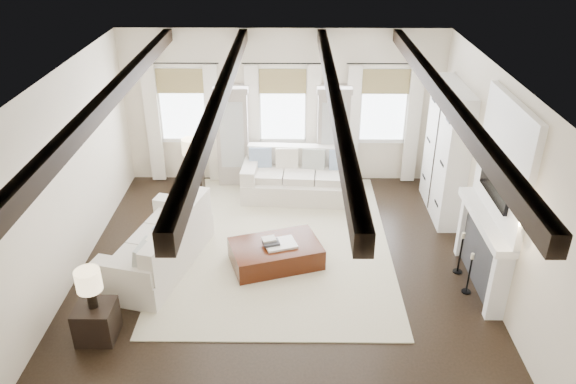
{
  "coord_description": "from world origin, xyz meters",
  "views": [
    {
      "loc": [
        0.21,
        -7.23,
        5.38
      ],
      "look_at": [
        0.13,
        0.88,
        1.15
      ],
      "focal_mm": 35.0,
      "sensor_mm": 36.0,
      "label": 1
    }
  ],
  "objects_px": {
    "sofa_back": "(300,178)",
    "side_table_back": "(194,181)",
    "ottoman": "(276,254)",
    "sofa_left": "(162,246)",
    "side_table_front": "(97,321)"
  },
  "relations": [
    {
      "from": "ottoman",
      "to": "side_table_back",
      "type": "distance_m",
      "value": 3.05
    },
    {
      "from": "sofa_left",
      "to": "side_table_front",
      "type": "xyz_separation_m",
      "value": [
        -0.55,
        -1.67,
        -0.14
      ]
    },
    {
      "from": "side_table_front",
      "to": "side_table_back",
      "type": "bearing_deg",
      "value": 81.31
    },
    {
      "from": "sofa_left",
      "to": "side_table_front",
      "type": "relative_size",
      "value": 4.77
    },
    {
      "from": "sofa_left",
      "to": "sofa_back",
      "type": "bearing_deg",
      "value": 48.26
    },
    {
      "from": "sofa_back",
      "to": "side_table_back",
      "type": "height_order",
      "value": "sofa_back"
    },
    {
      "from": "ottoman",
      "to": "side_table_back",
      "type": "relative_size",
      "value": 2.42
    },
    {
      "from": "sofa_back",
      "to": "side_table_front",
      "type": "distance_m",
      "value": 5.07
    },
    {
      "from": "sofa_back",
      "to": "side_table_back",
      "type": "distance_m",
      "value": 2.17
    },
    {
      "from": "sofa_back",
      "to": "side_table_front",
      "type": "relative_size",
      "value": 4.48
    },
    {
      "from": "sofa_back",
      "to": "side_table_front",
      "type": "height_order",
      "value": "sofa_back"
    },
    {
      "from": "ottoman",
      "to": "side_table_front",
      "type": "bearing_deg",
      "value": -161.32
    },
    {
      "from": "side_table_back",
      "to": "sofa_back",
      "type": "bearing_deg",
      "value": -1.66
    },
    {
      "from": "ottoman",
      "to": "sofa_left",
      "type": "bearing_deg",
      "value": 165.36
    },
    {
      "from": "sofa_back",
      "to": "side_table_back",
      "type": "xyz_separation_m",
      "value": [
        -2.16,
        0.06,
        -0.09
      ]
    }
  ]
}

